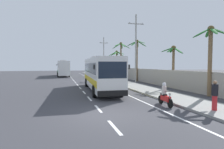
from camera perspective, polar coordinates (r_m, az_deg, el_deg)
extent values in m
plane|color=#3A3A3F|center=(10.42, -2.64, -12.40)|extent=(160.00, 160.00, 0.00)
cube|color=gray|center=(21.94, 8.79, -4.08)|extent=(3.20, 90.00, 0.14)
cube|color=white|center=(8.48, 0.75, -16.04)|extent=(0.16, 2.00, 0.01)
cube|color=white|center=(11.81, -4.30, -10.53)|extent=(0.16, 2.00, 0.01)
cube|color=white|center=(15.26, -7.01, -7.44)|extent=(0.16, 2.00, 0.01)
cube|color=white|center=(18.76, -8.70, -5.49)|extent=(0.16, 2.00, 0.01)
cube|color=white|center=(22.28, -9.85, -4.15)|extent=(0.16, 2.00, 0.01)
cube|color=white|center=(25.82, -10.68, -3.17)|extent=(0.16, 2.00, 0.01)
cube|color=white|center=(29.37, -11.31, -2.43)|extent=(0.16, 2.00, 0.01)
cube|color=white|center=(32.93, -11.81, -1.85)|extent=(0.16, 2.00, 0.01)
cube|color=white|center=(36.49, -12.20, -1.38)|extent=(0.16, 2.00, 0.01)
cube|color=white|center=(40.05, -12.53, -1.00)|extent=(0.16, 2.00, 0.01)
cube|color=white|center=(43.61, -12.80, -0.68)|extent=(0.16, 2.00, 0.01)
cube|color=white|center=(47.18, -13.04, -0.40)|extent=(0.16, 2.00, 0.01)
cube|color=white|center=(50.75, -13.23, -0.17)|extent=(0.16, 2.00, 0.01)
cube|color=white|center=(54.32, -13.41, 0.03)|extent=(0.16, 2.00, 0.01)
cube|color=white|center=(57.89, -13.56, 0.21)|extent=(0.16, 2.00, 0.01)
cube|color=white|center=(25.64, -2.31, -3.17)|extent=(0.14, 70.00, 0.01)
cube|color=#9E998E|center=(27.10, 12.59, -0.63)|extent=(0.24, 60.00, 2.14)
cube|color=white|center=(19.93, -3.68, 0.57)|extent=(3.08, 12.30, 3.06)
cube|color=#192333|center=(20.11, -3.78, 2.12)|extent=(3.06, 11.33, 0.98)
cube|color=#192333|center=(13.97, 0.20, 1.41)|extent=(2.22, 0.22, 1.28)
cube|color=yellow|center=(19.97, -3.67, -1.40)|extent=(3.11, 12.06, 0.55)
cube|color=black|center=(14.05, 0.28, -5.91)|extent=(2.37, 0.29, 0.44)
cube|color=#B7B7B7|center=(21.43, -4.34, 5.20)|extent=(1.47, 2.75, 0.28)
cube|color=black|center=(14.54, 5.35, 2.36)|extent=(0.12, 0.09, 0.36)
cube|color=black|center=(13.93, -5.57, 2.33)|extent=(0.12, 0.09, 0.36)
cylinder|color=black|center=(16.15, 2.89, -4.99)|extent=(0.38, 1.06, 1.04)
cylinder|color=black|center=(15.68, -5.50, -5.24)|extent=(0.38, 1.06, 1.04)
cylinder|color=black|center=(23.82, -2.23, -2.39)|extent=(0.38, 1.06, 1.04)
cylinder|color=black|center=(23.51, -7.92, -2.49)|extent=(0.38, 1.06, 1.04)
cube|color=white|center=(46.20, -14.97, 1.97)|extent=(2.80, 11.65, 3.22)
cube|color=#192333|center=(46.00, -14.97, 2.67)|extent=(2.81, 10.72, 1.03)
cube|color=#192333|center=(51.95, -15.24, 2.61)|extent=(2.31, 0.16, 1.35)
cube|color=#1E843D|center=(46.22, -14.96, 1.08)|extent=(2.83, 11.42, 0.58)
cube|color=black|center=(52.08, -15.21, 0.53)|extent=(2.46, 0.22, 0.44)
cube|color=#B7B7B7|center=(44.76, -14.92, 4.18)|extent=(1.44, 2.58, 0.28)
cube|color=black|center=(51.70, -16.82, 2.85)|extent=(0.12, 0.08, 0.36)
cube|color=black|center=(51.81, -13.64, 2.90)|extent=(0.12, 0.08, 0.36)
cylinder|color=black|center=(50.27, -16.53, 0.34)|extent=(0.35, 1.05, 1.04)
cylinder|color=black|center=(50.36, -13.74, 0.39)|extent=(0.35, 1.05, 1.04)
cylinder|color=black|center=(42.74, -16.40, -0.11)|extent=(0.35, 1.05, 1.04)
cylinder|color=black|center=(42.85, -13.11, -0.06)|extent=(0.35, 1.05, 1.04)
cylinder|color=black|center=(29.03, -4.44, -1.86)|extent=(0.16, 0.61, 0.60)
cylinder|color=black|center=(30.38, -4.68, -1.64)|extent=(0.18, 0.61, 0.60)
cube|color=#1947B2|center=(29.64, -4.56, -1.33)|extent=(0.36, 1.12, 0.36)
cube|color=black|center=(29.92, -4.61, -0.91)|extent=(0.30, 0.62, 0.12)
cylinder|color=gray|center=(29.12, -4.47, -1.25)|extent=(0.09, 0.32, 0.67)
cylinder|color=black|center=(29.19, -4.49, -0.38)|extent=(0.56, 0.10, 0.04)
sphere|color=#EAEACC|center=(29.08, -4.47, -0.66)|extent=(0.14, 0.14, 0.14)
cylinder|color=navy|center=(29.85, -4.60, -0.37)|extent=(0.32, 0.32, 0.56)
sphere|color=red|center=(29.83, -4.61, 0.42)|extent=(0.26, 0.26, 0.26)
cylinder|color=black|center=(12.49, 17.60, -8.53)|extent=(0.16, 0.61, 0.60)
cylinder|color=black|center=(13.68, 14.92, -7.48)|extent=(0.18, 0.61, 0.60)
cube|color=red|center=(13.00, 16.31, -7.07)|extent=(0.35, 1.12, 0.36)
cube|color=black|center=(13.23, 15.74, -6.01)|extent=(0.30, 0.62, 0.12)
cylinder|color=gray|center=(12.54, 17.37, -7.09)|extent=(0.09, 0.32, 0.67)
cylinder|color=black|center=(12.56, 17.19, -5.04)|extent=(0.56, 0.09, 0.04)
sphere|color=#EAEACC|center=(12.47, 17.43, -5.74)|extent=(0.14, 0.14, 0.14)
cylinder|color=beige|center=(13.14, 15.86, -4.77)|extent=(0.32, 0.32, 0.59)
sphere|color=white|center=(13.09, 15.88, -2.94)|extent=(0.26, 0.26, 0.26)
cylinder|color=red|center=(12.28, 29.23, -7.71)|extent=(0.28, 0.28, 0.85)
cylinder|color=black|center=(12.17, 29.32, -4.19)|extent=(0.36, 0.36, 0.67)
sphere|color=#9E704C|center=(12.13, 29.38, -2.18)|extent=(0.21, 0.21, 0.21)
cylinder|color=#9E9E99|center=(28.34, 7.40, 7.85)|extent=(0.24, 0.24, 10.33)
cube|color=#9E9E99|center=(28.90, 7.45, 15.34)|extent=(2.53, 0.12, 0.12)
cylinder|color=#4C4742|center=(28.56, 5.52, 15.75)|extent=(0.08, 0.08, 0.16)
cylinder|color=#4C4742|center=(29.33, 9.34, 15.39)|extent=(0.08, 0.08, 0.16)
cylinder|color=#9E9E99|center=(46.66, -2.58, 5.56)|extent=(0.24, 0.24, 9.66)
cube|color=#9E9E99|center=(46.94, -2.59, 9.77)|extent=(2.14, 0.12, 0.12)
cylinder|color=#4C4742|center=(46.76, -3.63, 9.94)|extent=(0.08, 0.08, 0.16)
cylinder|color=#4C4742|center=(47.15, -1.56, 9.89)|extent=(0.08, 0.08, 0.16)
cylinder|color=brown|center=(40.73, 1.44, 3.08)|extent=(0.24, 0.24, 5.61)
ellipsoid|color=#3D893D|center=(41.13, 2.68, 6.34)|extent=(1.96, 0.45, 1.24)
ellipsoid|color=#3D893D|center=(41.84, 1.62, 6.58)|extent=(1.21, 2.08, 0.82)
ellipsoid|color=#3D893D|center=(41.58, 0.52, 6.50)|extent=(1.16, 2.04, 0.97)
ellipsoid|color=#3D893D|center=(40.49, 0.15, 6.45)|extent=(2.00, 0.44, 1.17)
ellipsoid|color=#3D893D|center=(39.82, 1.09, 6.69)|extent=(1.39, 1.97, 0.91)
ellipsoid|color=#3D893D|center=(40.17, 2.60, 6.73)|extent=(1.48, 1.97, 0.81)
sphere|color=brown|center=(40.83, 1.44, 7.09)|extent=(0.56, 0.56, 0.56)
cylinder|color=brown|center=(35.88, 2.78, 4.06)|extent=(0.28, 0.28, 6.84)
ellipsoid|color=#337F33|center=(36.24, 4.26, 8.81)|extent=(1.96, 0.63, 1.13)
ellipsoid|color=#337F33|center=(37.03, 2.98, 8.83)|extent=(1.19, 1.96, 0.95)
ellipsoid|color=#337F33|center=(36.52, 1.45, 8.83)|extent=(1.61, 1.68, 1.05)
ellipsoid|color=#337F33|center=(35.25, 1.87, 9.24)|extent=(1.85, 1.54, 0.82)
ellipsoid|color=#337F33|center=(35.20, 3.48, 9.10)|extent=(0.60, 2.02, 1.00)
sphere|color=brown|center=(36.11, 2.79, 9.57)|extent=(0.56, 0.56, 0.56)
cylinder|color=brown|center=(31.47, 7.74, 4.05)|extent=(0.27, 0.27, 6.69)
ellipsoid|color=#3D893D|center=(32.08, 9.24, 9.38)|extent=(1.86, 0.45, 1.01)
ellipsoid|color=#3D893D|center=(32.54, 7.89, 9.24)|extent=(1.16, 1.78, 1.07)
ellipsoid|color=#3D893D|center=(32.04, 6.22, 9.54)|extent=(1.59, 1.61, 0.87)
ellipsoid|color=#3D893D|center=(30.92, 6.93, 9.60)|extent=(1.70, 1.36, 1.05)
ellipsoid|color=#3D893D|center=(31.01, 9.04, 9.90)|extent=(1.02, 1.96, 0.69)
sphere|color=brown|center=(31.72, 7.79, 10.19)|extent=(0.56, 0.56, 0.56)
cylinder|color=brown|center=(22.99, 18.49, 1.86)|extent=(0.30, 0.30, 4.73)
ellipsoid|color=#28702D|center=(23.45, 19.95, 7.00)|extent=(1.42, 0.37, 0.83)
ellipsoid|color=#28702D|center=(23.76, 18.09, 7.23)|extent=(0.81, 1.53, 0.62)
ellipsoid|color=#28702D|center=(23.18, 16.78, 7.38)|extent=(1.35, 1.28, 0.61)
ellipsoid|color=#28702D|center=(22.46, 17.68, 7.31)|extent=(1.46, 0.95, 0.76)
ellipsoid|color=#28702D|center=(22.57, 19.73, 7.09)|extent=(0.56, 1.43, 0.88)
sphere|color=brown|center=(23.08, 18.59, 7.86)|extent=(0.56, 0.56, 0.56)
cylinder|color=brown|center=(18.28, 28.12, 3.17)|extent=(0.35, 0.35, 5.86)
ellipsoid|color=#28702D|center=(19.08, 30.31, 11.53)|extent=(1.75, 0.45, 0.58)
ellipsoid|color=#28702D|center=(19.32, 27.75, 11.34)|extent=(1.18, 1.66, 0.68)
ellipsoid|color=#28702D|center=(18.85, 26.00, 11.47)|extent=(0.97, 1.70, 0.76)
ellipsoid|color=#28702D|center=(17.99, 26.37, 11.69)|extent=(1.66, 0.45, 0.87)
ellipsoid|color=#28702D|center=(17.74, 29.10, 11.74)|extent=(1.07, 1.63, 0.88)
ellipsoid|color=#28702D|center=(18.22, 30.65, 11.33)|extent=(1.00, 1.61, 0.95)
sphere|color=brown|center=(18.55, 28.36, 12.41)|extent=(0.56, 0.56, 0.56)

